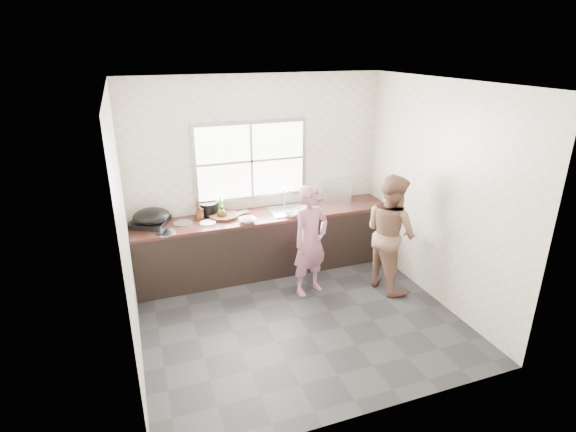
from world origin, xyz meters
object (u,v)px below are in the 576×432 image
object	(u,v)px
woman	(310,244)
dish_rack	(337,189)
bowl_held	(291,214)
wok	(151,216)
bowl_crabs	(304,211)
bottle_brown_tall	(199,212)
cutting_board	(224,216)
burner	(150,222)
black_pot	(208,209)
bottle_green	(220,204)
pot_lid_right	(183,223)
glass_jar	(201,212)
pot_lid_left	(165,233)
bottle_brown_short	(222,213)
person_side	(391,233)
plate_food	(208,223)
bowl_mince	(248,220)

from	to	relation	value
woman	dish_rack	size ratio (longest dim) A/B	3.24
bowl_held	wok	size ratio (longest dim) A/B	0.46
bowl_crabs	bottle_brown_tall	xyz separation A→B (m)	(-1.40, 0.26, 0.07)
cutting_board	burner	xyz separation A→B (m)	(-0.97, 0.07, 0.01)
black_pot	bottle_green	xyz separation A→B (m)	(0.16, 0.00, 0.05)
bowl_crabs	pot_lid_right	xyz separation A→B (m)	(-1.63, 0.18, -0.02)
woman	wok	bearing A→B (deg)	138.01
bowl_crabs	glass_jar	world-z (taller)	glass_jar
bottle_brown_tall	wok	xyz separation A→B (m)	(-0.61, -0.05, 0.05)
black_pot	cutting_board	bearing A→B (deg)	-39.42
woman	pot_lid_left	size ratio (longest dim) A/B	5.27
bottle_brown_short	bowl_crabs	bearing A→B (deg)	-10.01
black_pot	pot_lid_left	size ratio (longest dim) A/B	0.97
woman	pot_lid_right	world-z (taller)	woman
person_side	plate_food	xyz separation A→B (m)	(-2.20, 0.91, 0.09)
bottle_brown_tall	cutting_board	bearing A→B (deg)	-5.75
bottle_brown_tall	pot_lid_right	world-z (taller)	bottle_brown_tall
bottle_green	pot_lid_left	world-z (taller)	bottle_green
bottle_brown_tall	pot_lid_right	distance (m)	0.26
pot_lid_left	pot_lid_right	bearing A→B (deg)	44.26
dish_rack	black_pot	bearing A→B (deg)	-158.61
plate_food	dish_rack	world-z (taller)	dish_rack
bottle_brown_tall	bottle_green	bearing A→B (deg)	20.81
person_side	pot_lid_right	distance (m)	2.70
bowl_crabs	bottle_green	world-z (taller)	bottle_green
bowl_mince	woman	bearing A→B (deg)	-39.92
dish_rack	pot_lid_left	xyz separation A→B (m)	(-2.55, -0.44, -0.15)
glass_jar	plate_food	bearing A→B (deg)	-84.59
wok	dish_rack	xyz separation A→B (m)	(2.69, 0.17, 0.01)
pot_lid_right	black_pot	bearing A→B (deg)	27.58
black_pot	dish_rack	distance (m)	1.93
black_pot	bottle_brown_short	world-z (taller)	black_pot
bottle_green	bowl_mince	bearing A→B (deg)	-58.70
bowl_held	bottle_brown_tall	xyz separation A→B (m)	(-1.19, 0.32, 0.07)
woman	bowl_mince	bearing A→B (deg)	122.14
black_pot	burner	bearing A→B (deg)	-174.50
cutting_board	bowl_crabs	xyz separation A→B (m)	(1.07, -0.22, 0.01)
person_side	bowl_mince	bearing A→B (deg)	56.89
bowl_crabs	dish_rack	distance (m)	0.78
cutting_board	plate_food	world-z (taller)	cutting_board
plate_food	bottle_brown_tall	xyz separation A→B (m)	(-0.07, 0.19, 0.09)
cutting_board	bottle_brown_short	world-z (taller)	bottle_brown_short
bottle_green	burner	distance (m)	0.96
glass_jar	burner	size ratio (longest dim) A/B	0.24
person_side	dish_rack	size ratio (longest dim) A/B	3.72
black_pot	plate_food	world-z (taller)	black_pot
woman	pot_lid_right	bearing A→B (deg)	133.48
cutting_board	pot_lid_right	distance (m)	0.56
dish_rack	bowl_held	bearing A→B (deg)	-132.15
woman	bowl_held	xyz separation A→B (m)	(-0.05, 0.56, 0.22)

